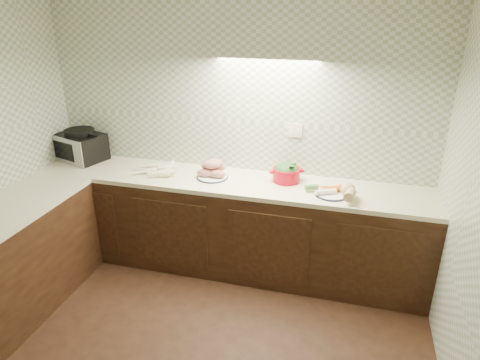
% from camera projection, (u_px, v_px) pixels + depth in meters
% --- Properties ---
extents(room, '(3.60, 3.60, 2.60)m').
position_uv_depth(room, '(143.00, 159.00, 2.23)').
color(room, black).
rests_on(room, ground).
extents(counter, '(3.60, 3.60, 0.90)m').
position_uv_depth(counter, '(118.00, 260.00, 3.46)').
color(counter, black).
rests_on(counter, ground).
extents(toaster_oven, '(0.52, 0.46, 0.32)m').
position_uv_depth(toaster_oven, '(81.00, 146.00, 4.27)').
color(toaster_oven, black).
rests_on(toaster_oven, counter).
extents(parsnip_pile, '(0.47, 0.35, 0.08)m').
position_uv_depth(parsnip_pile, '(153.00, 170.00, 3.97)').
color(parsnip_pile, '#F6E7C3').
rests_on(parsnip_pile, counter).
extents(sweet_potato_plate, '(0.29, 0.29, 0.17)m').
position_uv_depth(sweet_potato_plate, '(213.00, 170.00, 3.87)').
color(sweet_potato_plate, '#141C3B').
rests_on(sweet_potato_plate, counter).
extents(onion_bowl, '(0.14, 0.14, 0.10)m').
position_uv_depth(onion_bowl, '(213.00, 169.00, 3.99)').
color(onion_bowl, black).
rests_on(onion_bowl, counter).
extents(dutch_oven, '(0.32, 0.32, 0.17)m').
position_uv_depth(dutch_oven, '(286.00, 172.00, 3.78)').
color(dutch_oven, '#B30112').
rests_on(dutch_oven, counter).
extents(veg_plate, '(0.45, 0.30, 0.13)m').
position_uv_depth(veg_plate, '(338.00, 191.00, 3.51)').
color(veg_plate, '#141C3B').
rests_on(veg_plate, counter).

